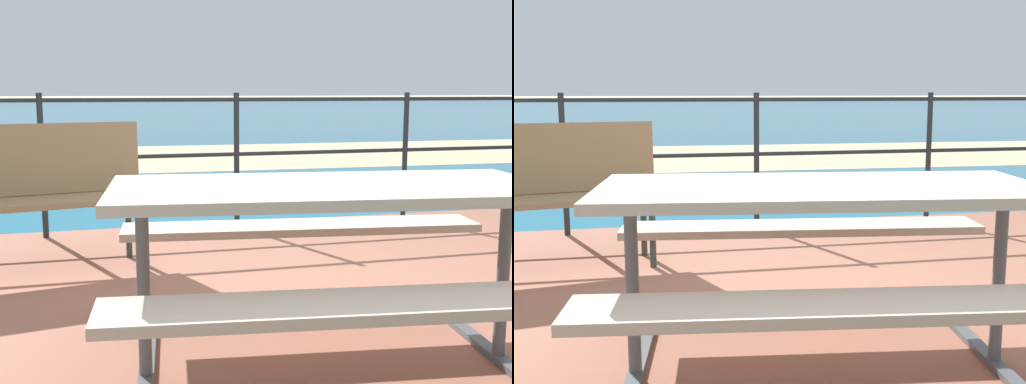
{
  "view_description": "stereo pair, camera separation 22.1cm",
  "coord_description": "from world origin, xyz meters",
  "views": [
    {
      "loc": [
        -1.12,
        -2.55,
        1.16
      ],
      "look_at": [
        -0.07,
        1.5,
        0.49
      ],
      "focal_mm": 44.95,
      "sensor_mm": 36.0,
      "label": 1
    },
    {
      "loc": [
        -0.91,
        -2.6,
        1.16
      ],
      "look_at": [
        -0.07,
        1.5,
        0.49
      ],
      "focal_mm": 44.95,
      "sensor_mm": 36.0,
      "label": 2
    }
  ],
  "objects": [
    {
      "name": "beach_strip",
      "position": [
        0.0,
        8.54,
        0.01
      ],
      "size": [
        54.1,
        5.79,
        0.01
      ],
      "primitive_type": "cube",
      "rotation": [
        0.0,
        0.0,
        -0.03
      ],
      "color": "tan",
      "rests_on": "ground"
    },
    {
      "name": "park_bench",
      "position": [
        -1.62,
        1.46,
        0.6
      ],
      "size": [
        1.68,
        0.69,
        0.9
      ],
      "rotation": [
        0.0,
        0.0,
        0.17
      ],
      "color": "#8C704C",
      "rests_on": "patio_paving"
    },
    {
      "name": "sea_water",
      "position": [
        0.0,
        40.0,
        0.01
      ],
      "size": [
        90.0,
        90.0,
        0.01
      ],
      "primitive_type": "cube",
      "color": "#196B8E",
      "rests_on": "ground"
    },
    {
      "name": "ground_plane",
      "position": [
        0.0,
        0.0,
        0.0
      ],
      "size": [
        240.0,
        240.0,
        0.0
      ],
      "primitive_type": "plane",
      "color": "beige"
    },
    {
      "name": "picnic_table",
      "position": [
        -0.25,
        -0.31,
        0.64
      ],
      "size": [
        1.82,
        1.57,
        0.75
      ],
      "rotation": [
        0.0,
        0.0,
        -0.12
      ],
      "color": "tan",
      "rests_on": "patio_paving"
    },
    {
      "name": "railing_fence",
      "position": [
        0.0,
        2.4,
        0.74
      ],
      "size": [
        5.94,
        0.04,
        1.08
      ],
      "color": "#1E2328",
      "rests_on": "patio_paving"
    },
    {
      "name": "patio_paving",
      "position": [
        0.0,
        0.0,
        0.03
      ],
      "size": [
        6.4,
        5.2,
        0.06
      ],
      "primitive_type": "cube",
      "color": "#935B47",
      "rests_on": "ground"
    }
  ]
}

